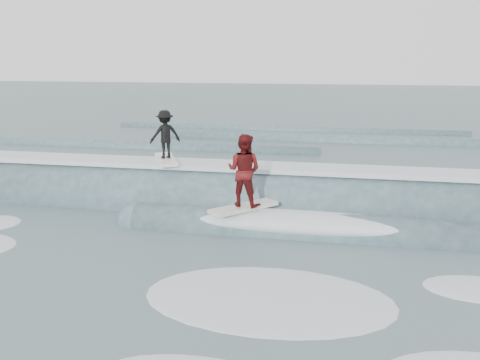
# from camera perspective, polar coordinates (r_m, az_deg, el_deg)

# --- Properties ---
(ground) EXTENTS (160.00, 160.00, 0.00)m
(ground) POSITION_cam_1_polar(r_m,az_deg,el_deg) (12.66, -3.11, -8.26)
(ground) COLOR #3B5257
(ground) RESTS_ON ground
(breaking_wave) EXTENTS (23.62, 4.08, 2.60)m
(breaking_wave) POSITION_cam_1_polar(r_m,az_deg,el_deg) (16.40, 1.25, -3.09)
(breaking_wave) COLOR #335257
(breaking_wave) RESTS_ON ground
(surfer_black) EXTENTS (1.34, 2.05, 1.60)m
(surfer_black) POSITION_cam_1_polar(r_m,az_deg,el_deg) (16.92, -7.99, 4.54)
(surfer_black) COLOR white
(surfer_black) RESTS_ON ground
(surfer_red) EXTENTS (1.72, 1.88, 2.04)m
(surfer_red) POSITION_cam_1_polar(r_m,az_deg,el_deg) (14.15, 0.43, 0.74)
(surfer_red) COLOR silver
(surfer_red) RESTS_ON ground
(whitewater) EXTENTS (14.76, 7.48, 0.10)m
(whitewater) POSITION_cam_1_polar(r_m,az_deg,el_deg) (10.84, -3.76, -12.07)
(whitewater) COLOR silver
(whitewater) RESTS_ON ground
(far_swells) EXTENTS (34.96, 8.65, 0.80)m
(far_swells) POSITION_cam_1_polar(r_m,az_deg,el_deg) (29.78, 2.37, 4.19)
(far_swells) COLOR #335257
(far_swells) RESTS_ON ground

